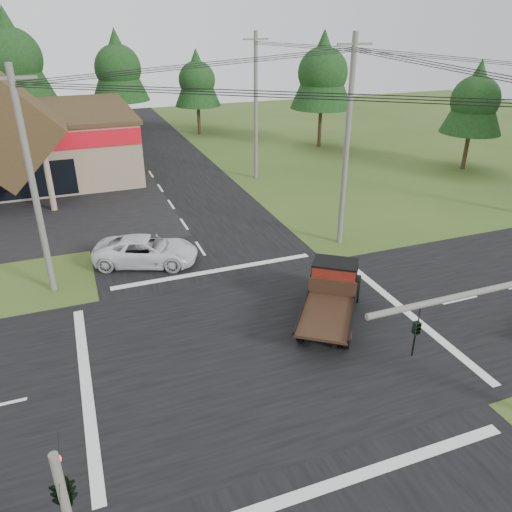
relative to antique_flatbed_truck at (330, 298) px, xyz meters
name	(u,v)px	position (x,y,z in m)	size (l,w,h in m)	color
ground	(264,345)	(-3.33, -0.63, -1.21)	(120.00, 120.00, 0.00)	#354C1B
road_ns	(264,345)	(-3.33, -0.63, -1.20)	(12.00, 120.00, 0.02)	black
road_ew	(264,345)	(-3.33, -0.63, -1.20)	(120.00, 12.00, 0.02)	black
traffic_signal_corner	(60,479)	(-10.83, -7.95, 2.31)	(0.53, 2.48, 4.40)	#595651
utility_pole_nw	(33,184)	(-11.33, 7.37, 4.18)	(2.00, 0.30, 10.50)	#595651
utility_pole_ne	(347,144)	(4.67, 7.37, 4.68)	(2.00, 0.30, 11.50)	#595651
utility_pole_n	(256,107)	(4.67, 21.37, 4.53)	(2.00, 0.30, 11.20)	#595651
tree_row_c	(11,55)	(-13.33, 40.37, 7.51)	(7.28, 7.28, 13.13)	#332316
tree_row_d	(118,66)	(-3.33, 41.37, 6.16)	(6.16, 6.16, 11.11)	#332316
tree_row_e	(197,78)	(4.67, 39.37, 4.82)	(5.04, 5.04, 9.09)	#332316
tree_side_ne	(323,70)	(14.67, 29.37, 6.16)	(6.16, 6.16, 11.11)	#332316
tree_side_e_near	(476,98)	(22.67, 17.37, 4.82)	(5.04, 5.04, 9.09)	#332316
antique_flatbed_truck	(330,298)	(0.00, 0.00, 0.00)	(2.21, 5.80, 2.42)	#61150D
white_pickup	(146,251)	(-6.52, 8.60, -0.45)	(2.53, 5.50, 1.53)	silver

